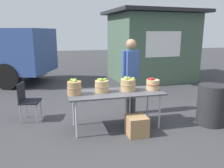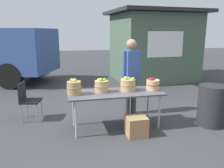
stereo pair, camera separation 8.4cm
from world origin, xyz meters
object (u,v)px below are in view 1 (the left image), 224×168
at_px(apple_basket_green_1, 102,86).
at_px(folding_chair, 27,98).
at_px(apple_basket_green_0, 74,87).
at_px(trash_barrel, 211,105).
at_px(market_table, 116,94).
at_px(apple_basket_red_0, 153,84).
at_px(produce_crate, 137,126).
at_px(apple_basket_green_2, 128,84).
at_px(vendor_adult, 131,71).

distance_m(apple_basket_green_1, folding_chair, 1.73).
xyz_separation_m(apple_basket_green_1, folding_chair, (-1.52, 0.75, -0.37)).
distance_m(apple_basket_green_0, trash_barrel, 2.88).
bearing_deg(apple_basket_green_1, trash_barrel, -10.63).
bearing_deg(trash_barrel, folding_chair, 162.81).
relative_size(market_table, apple_basket_red_0, 6.59).
xyz_separation_m(apple_basket_red_0, produce_crate, (-0.51, -0.46, -0.68)).
relative_size(market_table, produce_crate, 5.05).
xyz_separation_m(apple_basket_green_0, apple_basket_green_2, (1.09, 0.04, -0.01)).
bearing_deg(apple_basket_green_1, folding_chair, 153.84).
xyz_separation_m(apple_basket_green_1, apple_basket_red_0, (1.07, -0.08, -0.02)).
xyz_separation_m(apple_basket_green_1, trash_barrel, (2.27, -0.43, -0.45)).
height_order(apple_basket_green_2, folding_chair, apple_basket_green_2).
relative_size(apple_basket_red_0, vendor_adult, 0.16).
xyz_separation_m(apple_basket_green_0, apple_basket_green_1, (0.55, 0.06, -0.01)).
relative_size(vendor_adult, produce_crate, 4.71).
distance_m(apple_basket_green_0, folding_chair, 1.32).
xyz_separation_m(apple_basket_green_0, produce_crate, (1.11, -0.48, -0.70)).
distance_m(apple_basket_green_2, produce_crate, 0.87).
xyz_separation_m(apple_basket_green_2, trash_barrel, (1.72, -0.40, -0.45)).
relative_size(vendor_adult, trash_barrel, 2.07).
distance_m(market_table, vendor_adult, 0.94).
bearing_deg(apple_basket_red_0, produce_crate, -137.66).
relative_size(apple_basket_green_1, produce_crate, 0.78).
height_order(apple_basket_green_1, vendor_adult, vendor_adult).
height_order(apple_basket_red_0, produce_crate, apple_basket_red_0).
xyz_separation_m(apple_basket_green_2, apple_basket_red_0, (0.52, -0.06, -0.02)).
xyz_separation_m(apple_basket_green_0, apple_basket_red_0, (1.61, -0.02, -0.03)).
relative_size(folding_chair, produce_crate, 2.29).
relative_size(apple_basket_red_0, folding_chair, 0.34).
distance_m(apple_basket_green_0, apple_basket_red_0, 1.61).
bearing_deg(produce_crate, apple_basket_green_2, 91.30).
xyz_separation_m(apple_basket_green_2, produce_crate, (0.01, -0.52, -0.69)).
relative_size(apple_basket_green_2, produce_crate, 0.86).
height_order(apple_basket_green_0, folding_chair, apple_basket_green_0).
distance_m(apple_basket_red_0, trash_barrel, 1.33).
xyz_separation_m(market_table, trash_barrel, (2.00, -0.34, -0.28)).
relative_size(trash_barrel, produce_crate, 2.27).
bearing_deg(vendor_adult, trash_barrel, 129.03).
relative_size(apple_basket_red_0, trash_barrel, 0.34).
bearing_deg(apple_basket_green_0, produce_crate, -23.62).
bearing_deg(apple_basket_green_0, apple_basket_red_0, -0.77).
relative_size(apple_basket_green_1, trash_barrel, 0.34).
distance_m(apple_basket_red_0, vendor_adult, 0.75).
distance_m(apple_basket_green_2, folding_chair, 2.24).
height_order(market_table, trash_barrel, trash_barrel).
distance_m(folding_chair, produce_crate, 2.47).
distance_m(apple_basket_green_0, apple_basket_green_1, 0.55).
distance_m(market_table, folding_chair, 1.98).
xyz_separation_m(apple_basket_green_1, produce_crate, (0.56, -0.54, -0.69)).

